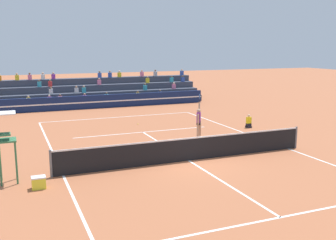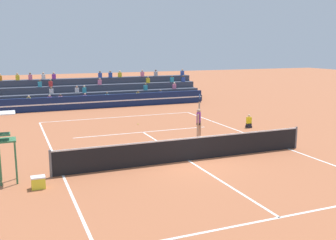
# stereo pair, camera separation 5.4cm
# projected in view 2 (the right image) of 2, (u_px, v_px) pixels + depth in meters

# --- Properties ---
(ground_plane) EXTENTS (120.00, 120.00, 0.00)m
(ground_plane) POSITION_uv_depth(u_px,v_px,m) (189.00, 161.00, 17.61)
(ground_plane) COLOR #AD603D
(court_lines) EXTENTS (11.10, 23.90, 0.01)m
(court_lines) POSITION_uv_depth(u_px,v_px,m) (189.00, 161.00, 17.61)
(court_lines) COLOR white
(court_lines) RESTS_ON ground
(tennis_net) EXTENTS (12.00, 0.10, 1.10)m
(tennis_net) POSITION_uv_depth(u_px,v_px,m) (189.00, 149.00, 17.51)
(tennis_net) COLOR slate
(tennis_net) RESTS_ON ground
(sponsor_banner_wall) EXTENTS (18.00, 0.26, 1.10)m
(sponsor_banner_wall) POSITION_uv_depth(u_px,v_px,m) (104.00, 101.00, 32.64)
(sponsor_banner_wall) COLOR navy
(sponsor_banner_wall) RESTS_ON ground
(bleacher_stand) EXTENTS (19.13, 3.80, 2.83)m
(bleacher_stand) POSITION_uv_depth(u_px,v_px,m) (96.00, 94.00, 35.48)
(bleacher_stand) COLOR #383D4C
(bleacher_stand) RESTS_ON ground
(umpire_chair) EXTENTS (0.76, 0.84, 2.67)m
(umpire_chair) POSITION_uv_depth(u_px,v_px,m) (5.00, 138.00, 14.50)
(umpire_chair) COLOR #337047
(umpire_chair) RESTS_ON ground
(ball_kid_courtside) EXTENTS (0.30, 0.36, 0.84)m
(ball_kid_courtside) POSITION_uv_depth(u_px,v_px,m) (249.00, 122.00, 24.71)
(ball_kid_courtside) COLOR black
(ball_kid_courtside) RESTS_ON ground
(tennis_player) EXTENTS (0.56, 0.75, 2.50)m
(tennis_player) POSITION_uv_depth(u_px,v_px,m) (199.00, 122.00, 21.44)
(tennis_player) COLOR tan
(tennis_player) RESTS_ON ground
(tennis_ball) EXTENTS (0.07, 0.07, 0.07)m
(tennis_ball) POSITION_uv_depth(u_px,v_px,m) (138.00, 124.00, 25.74)
(tennis_ball) COLOR #C6DB33
(tennis_ball) RESTS_ON ground
(equipment_cooler) EXTENTS (0.50, 0.38, 0.45)m
(equipment_cooler) POSITION_uv_depth(u_px,v_px,m) (38.00, 182.00, 14.14)
(equipment_cooler) COLOR yellow
(equipment_cooler) RESTS_ON ground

